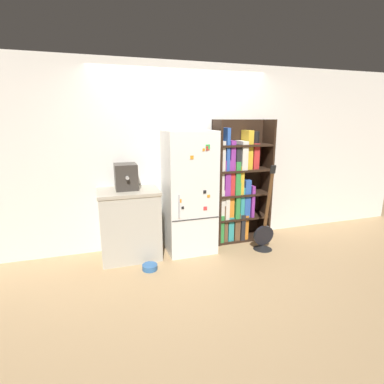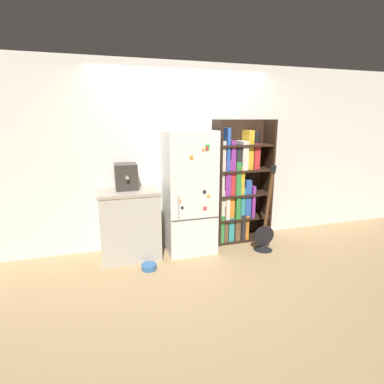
{
  "view_description": "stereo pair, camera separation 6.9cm",
  "coord_description": "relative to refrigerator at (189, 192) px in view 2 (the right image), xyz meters",
  "views": [
    {
      "loc": [
        -1.19,
        -3.7,
        1.82
      ],
      "look_at": [
        0.04,
        0.15,
        0.84
      ],
      "focal_mm": 28.0,
      "sensor_mm": 36.0,
      "label": 1
    },
    {
      "loc": [
        -1.13,
        -3.72,
        1.82
      ],
      "look_at": [
        0.04,
        0.15,
        0.84
      ],
      "focal_mm": 28.0,
      "sensor_mm": 36.0,
      "label": 2
    }
  ],
  "objects": [
    {
      "name": "wall_back",
      "position": [
        0.0,
        0.32,
        0.46
      ],
      "size": [
        8.0,
        0.05,
        2.6
      ],
      "color": "white",
      "rests_on": "ground_plane"
    },
    {
      "name": "bookshelf",
      "position": [
        0.78,
        0.14,
        -0.01
      ],
      "size": [
        0.86,
        0.36,
        1.83
      ],
      "color": "black",
      "rests_on": "ground_plane"
    },
    {
      "name": "kitchen_counter",
      "position": [
        -0.83,
        0.01,
        -0.38
      ],
      "size": [
        0.78,
        0.6,
        0.93
      ],
      "color": "#BCB7A8",
      "rests_on": "ground_plane"
    },
    {
      "name": "refrigerator",
      "position": [
        0.0,
        0.0,
        0.0
      ],
      "size": [
        0.66,
        0.62,
        1.69
      ],
      "color": "white",
      "rests_on": "ground_plane"
    },
    {
      "name": "guitar",
      "position": [
        1.01,
        -0.35,
        -0.66
      ],
      "size": [
        0.3,
        0.29,
        1.24
      ],
      "color": "black",
      "rests_on": "ground_plane"
    },
    {
      "name": "pet_bowl",
      "position": [
        -0.65,
        -0.45,
        -0.81
      ],
      "size": [
        0.19,
        0.19,
        0.07
      ],
      "color": "#3366A5",
      "rests_on": "ground_plane"
    },
    {
      "name": "espresso_machine",
      "position": [
        -0.84,
        0.06,
        0.26
      ],
      "size": [
        0.28,
        0.36,
        0.34
      ],
      "color": "#38332D",
      "rests_on": "kitchen_counter"
    },
    {
      "name": "ground_plane",
      "position": [
        0.0,
        -0.15,
        -0.84
      ],
      "size": [
        16.0,
        16.0,
        0.0
      ],
      "primitive_type": "plane",
      "color": "tan"
    }
  ]
}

